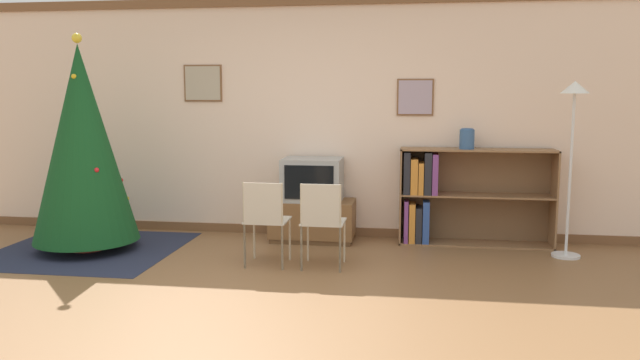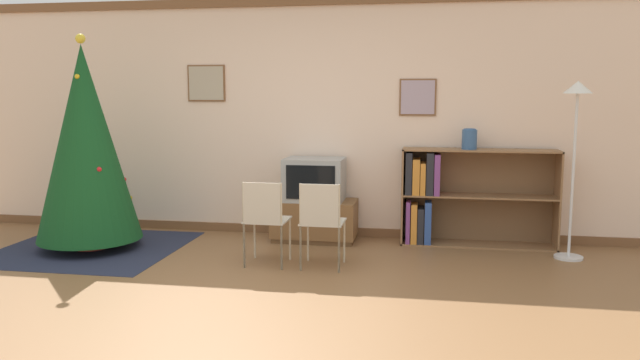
{
  "view_description": "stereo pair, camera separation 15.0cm",
  "coord_description": "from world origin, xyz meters",
  "px_view_note": "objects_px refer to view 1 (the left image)",
  "views": [
    {
      "loc": [
        1.19,
        -4.51,
        1.65
      ],
      "look_at": [
        0.31,
        1.38,
        0.81
      ],
      "focal_mm": 35.0,
      "sensor_mm": 36.0,
      "label": 1
    },
    {
      "loc": [
        1.34,
        -4.48,
        1.65
      ],
      "look_at": [
        0.31,
        1.38,
        0.81
      ],
      "focal_mm": 35.0,
      "sensor_mm": 36.0,
      "label": 2
    }
  ],
  "objects_px": {
    "christmas_tree": "(82,144)",
    "tv_console": "(313,220)",
    "television": "(312,179)",
    "vase": "(467,138)",
    "standing_lamp": "(573,123)",
    "folding_chair_left": "(265,218)",
    "bookshelf": "(448,195)",
    "folding_chair_right": "(322,220)"
  },
  "relations": [
    {
      "from": "tv_console",
      "to": "folding_chair_left",
      "type": "relative_size",
      "value": 1.13
    },
    {
      "from": "folding_chair_left",
      "to": "television",
      "type": "bearing_deg",
      "value": 76.35
    },
    {
      "from": "vase",
      "to": "standing_lamp",
      "type": "xyz_separation_m",
      "value": [
        0.98,
        -0.39,
        0.19
      ]
    },
    {
      "from": "christmas_tree",
      "to": "bookshelf",
      "type": "bearing_deg",
      "value": 12.91
    },
    {
      "from": "television",
      "to": "folding_chair_left",
      "type": "relative_size",
      "value": 0.79
    },
    {
      "from": "folding_chair_left",
      "to": "vase",
      "type": "xyz_separation_m",
      "value": [
        1.93,
        1.18,
        0.68
      ]
    },
    {
      "from": "christmas_tree",
      "to": "vase",
      "type": "relative_size",
      "value": 10.1
    },
    {
      "from": "tv_console",
      "to": "folding_chair_right",
      "type": "distance_m",
      "value": 1.18
    },
    {
      "from": "tv_console",
      "to": "folding_chair_right",
      "type": "bearing_deg",
      "value": -76.38
    },
    {
      "from": "bookshelf",
      "to": "standing_lamp",
      "type": "bearing_deg",
      "value": -19.51
    },
    {
      "from": "christmas_tree",
      "to": "folding_chair_left",
      "type": "xyz_separation_m",
      "value": [
        2.0,
        -0.34,
        -0.64
      ]
    },
    {
      "from": "television",
      "to": "standing_lamp",
      "type": "height_order",
      "value": "standing_lamp"
    },
    {
      "from": "christmas_tree",
      "to": "vase",
      "type": "distance_m",
      "value": 4.03
    },
    {
      "from": "television",
      "to": "standing_lamp",
      "type": "xyz_separation_m",
      "value": [
        2.64,
        -0.32,
        0.66
      ]
    },
    {
      "from": "television",
      "to": "vase",
      "type": "relative_size",
      "value": 2.94
    },
    {
      "from": "vase",
      "to": "folding_chair_right",
      "type": "bearing_deg",
      "value": -139.65
    },
    {
      "from": "folding_chair_right",
      "to": "bookshelf",
      "type": "relative_size",
      "value": 0.5
    },
    {
      "from": "folding_chair_right",
      "to": "standing_lamp",
      "type": "bearing_deg",
      "value": 18.52
    },
    {
      "from": "folding_chair_left",
      "to": "bookshelf",
      "type": "relative_size",
      "value": 0.5
    },
    {
      "from": "christmas_tree",
      "to": "tv_console",
      "type": "relative_size",
      "value": 2.4
    },
    {
      "from": "christmas_tree",
      "to": "vase",
      "type": "bearing_deg",
      "value": 12.01
    },
    {
      "from": "bookshelf",
      "to": "folding_chair_left",
      "type": "bearing_deg",
      "value": -145.45
    },
    {
      "from": "bookshelf",
      "to": "standing_lamp",
      "type": "height_order",
      "value": "standing_lamp"
    },
    {
      "from": "folding_chair_right",
      "to": "standing_lamp",
      "type": "xyz_separation_m",
      "value": [
        2.37,
        0.79,
        0.87
      ]
    },
    {
      "from": "folding_chair_left",
      "to": "standing_lamp",
      "type": "bearing_deg",
      "value": 15.26
    },
    {
      "from": "vase",
      "to": "standing_lamp",
      "type": "bearing_deg",
      "value": -21.66
    },
    {
      "from": "christmas_tree",
      "to": "folding_chair_left",
      "type": "distance_m",
      "value": 2.13
    },
    {
      "from": "folding_chair_right",
      "to": "folding_chair_left",
      "type": "bearing_deg",
      "value": 180.0
    },
    {
      "from": "tv_console",
      "to": "folding_chair_left",
      "type": "height_order",
      "value": "folding_chair_left"
    },
    {
      "from": "television",
      "to": "folding_chair_left",
      "type": "bearing_deg",
      "value": -103.65
    },
    {
      "from": "christmas_tree",
      "to": "bookshelf",
      "type": "relative_size",
      "value": 1.36
    },
    {
      "from": "tv_console",
      "to": "standing_lamp",
      "type": "relative_size",
      "value": 0.53
    },
    {
      "from": "christmas_tree",
      "to": "television",
      "type": "relative_size",
      "value": 3.43
    },
    {
      "from": "tv_console",
      "to": "television",
      "type": "distance_m",
      "value": 0.46
    },
    {
      "from": "tv_console",
      "to": "folding_chair_left",
      "type": "bearing_deg",
      "value": -103.62
    },
    {
      "from": "television",
      "to": "bookshelf",
      "type": "height_order",
      "value": "bookshelf"
    },
    {
      "from": "folding_chair_right",
      "to": "bookshelf",
      "type": "distance_m",
      "value": 1.71
    },
    {
      "from": "television",
      "to": "vase",
      "type": "bearing_deg",
      "value": 2.32
    },
    {
      "from": "bookshelf",
      "to": "standing_lamp",
      "type": "distance_m",
      "value": 1.47
    },
    {
      "from": "television",
      "to": "tv_console",
      "type": "bearing_deg",
      "value": 90.0
    },
    {
      "from": "bookshelf",
      "to": "vase",
      "type": "height_order",
      "value": "vase"
    },
    {
      "from": "christmas_tree",
      "to": "tv_console",
      "type": "distance_m",
      "value": 2.56
    }
  ]
}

